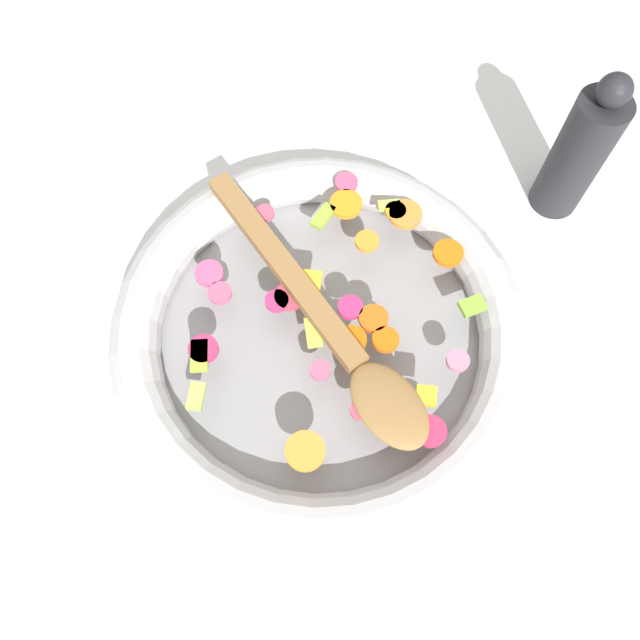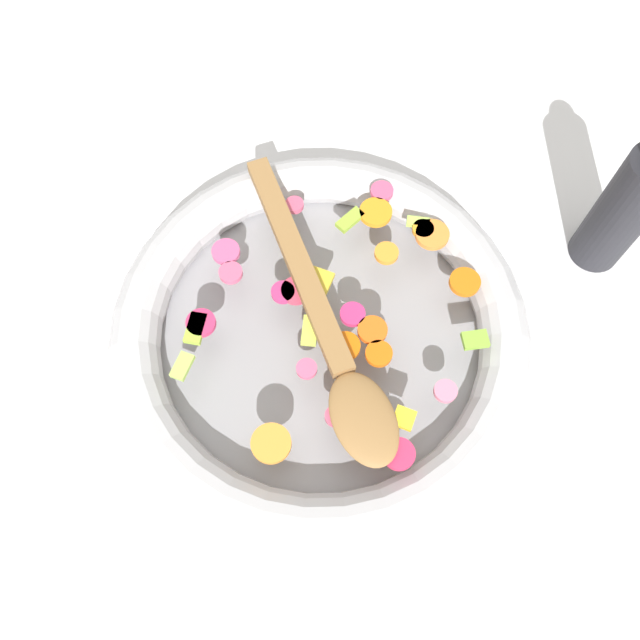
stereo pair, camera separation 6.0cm
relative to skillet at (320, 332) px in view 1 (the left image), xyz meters
The scene contains 5 objects.
ground_plane 0.02m from the skillet, ahead, with size 4.00×4.00×0.00m, color silver.
skillet is the anchor object (origin of this frame).
chopped_vegetables 0.04m from the skillet, 166.61° to the left, with size 0.31×0.29×0.01m.
wooden_spoon 0.05m from the skillet, 58.77° to the left, with size 0.21×0.31×0.01m.
pepper_mill 0.33m from the skillet, 147.50° to the left, with size 0.05×0.05×0.18m.
Camera 1 is at (0.23, 0.10, 0.59)m, focal length 35.00 mm.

